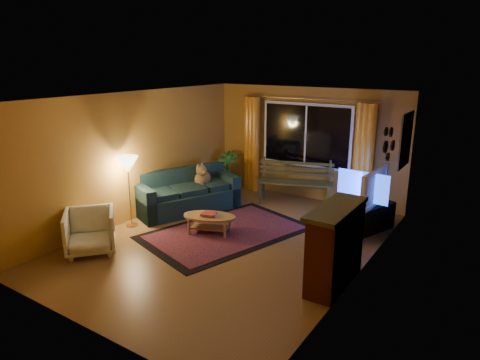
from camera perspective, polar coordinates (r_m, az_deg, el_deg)
The scene contains 22 objects.
floor at distance 7.58m, azimuth -1.26°, elevation -8.26°, with size 4.50×6.00×0.02m, color brown.
ceiling at distance 6.94m, azimuth -1.39°, elevation 11.10°, with size 4.50×6.00×0.02m, color white.
wall_back at distance 9.72m, azimuth 8.86°, elevation 4.80°, with size 4.50×0.02×2.50m, color #B7802B.
wall_left at distance 8.61m, azimuth -13.81°, elevation 3.10°, with size 0.02×6.00×2.50m, color #B7802B.
wall_right at distance 6.20m, azimuth 16.13°, elevation -2.01°, with size 0.02×6.00×2.50m, color #B7802B.
window at distance 9.62m, azimuth 8.75°, elevation 5.91°, with size 2.00×0.02×1.30m, color black.
curtain_rod at distance 9.48m, azimuth 8.83°, elevation 10.64°, with size 0.03×0.03×3.20m, color #BF8C3F.
curtain_left at distance 10.25m, azimuth 1.64°, elevation 4.82°, with size 0.36×0.36×2.24m, color orange.
curtain_right at distance 9.16m, azimuth 16.17°, elevation 2.85°, with size 0.36×0.36×2.24m, color orange.
bench at distance 9.46m, azimuth 7.29°, elevation -1.73°, with size 1.63×0.48×0.49m, color #383618.
potted_plant at distance 10.32m, azimuth -1.65°, elevation 1.20°, with size 0.53×0.53×0.94m, color #235B1E.
sofa at distance 8.97m, azimuth -7.09°, elevation -1.50°, with size 0.90×2.10×0.85m, color black.
dog at distance 9.22m, azimuth -5.00°, elevation 0.57°, with size 0.32×0.44×0.48m, color olive, non-canonical shape.
armchair at distance 7.46m, azimuth -19.38°, elevation -6.22°, with size 0.77×0.72×0.79m, color beige.
floor_lamp at distance 8.29m, azimuth -14.50°, elevation -1.60°, with size 0.22×0.22×1.34m, color #BF8C3F.
rug at distance 7.93m, azimuth -1.90°, elevation -6.95°, with size 1.86×2.93×0.02m, color maroon.
coffee_table at distance 7.85m, azimuth -4.08°, elevation -5.93°, with size 0.97×0.97×0.35m, color olive.
tv_console at distance 8.21m, azimuth 16.39°, elevation -4.98°, with size 0.41×1.22×0.51m, color black.
television at distance 8.02m, azimuth 16.72°, elevation -0.96°, with size 1.20×0.16×0.69m, color black.
fireplace at distance 6.16m, azimuth 12.60°, elevation -8.88°, with size 0.40×1.20×1.10m, color maroon.
mirror_cluster at distance 7.31m, azimuth 19.21°, elevation 4.84°, with size 0.06×0.60×0.56m, color black, non-canonical shape.
painting at distance 8.43m, azimuth 21.19°, elevation 5.00°, with size 0.04×0.76×0.96m, color #DD5B0A.
Camera 1 is at (3.94, -5.68, 3.09)m, focal length 32.00 mm.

